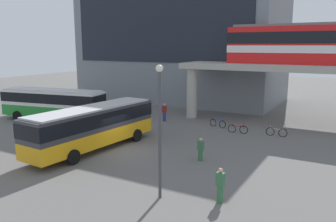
# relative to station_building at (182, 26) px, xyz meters

# --- Properties ---
(ground_plane) EXTENTS (120.00, 120.00, 0.00)m
(ground_plane) POSITION_rel_station_building_xyz_m (7.63, -14.65, -10.30)
(ground_plane) COLOR #605E5B
(station_building) EXTENTS (27.27, 13.89, 20.59)m
(station_building) POSITION_rel_station_building_xyz_m (0.00, 0.00, 0.00)
(station_building) COLOR slate
(station_building) RESTS_ON ground_plane
(bus_main) EXTENTS (3.35, 11.20, 3.22)m
(bus_main) POSITION_rel_station_building_xyz_m (5.75, -25.46, -8.31)
(bus_main) COLOR orange
(bus_main) RESTS_ON ground_plane
(bus_secondary) EXTENTS (11.31, 4.38, 3.22)m
(bus_secondary) POSITION_rel_station_building_xyz_m (-4.70, -19.73, -8.31)
(bus_secondary) COLOR #268C33
(bus_secondary) RESTS_ON ground_plane
(bicycle_silver) EXTENTS (1.79, 0.17, 1.04)m
(bicycle_silver) POSITION_rel_station_building_xyz_m (16.75, -14.90, -9.94)
(bicycle_silver) COLOR black
(bicycle_silver) RESTS_ON ground_plane
(bicycle_red) EXTENTS (1.79, 0.19, 1.04)m
(bicycle_red) POSITION_rel_station_building_xyz_m (13.52, -15.46, -9.94)
(bicycle_red) COLOR black
(bicycle_red) RESTS_ON ground_plane
(bicycle_blue) EXTENTS (1.76, 0.45, 1.04)m
(bicycle_blue) POSITION_rel_station_building_xyz_m (11.15, -14.21, -9.94)
(bicycle_blue) COLOR black
(bicycle_blue) RESTS_ON ground_plane
(pedestrian_at_kerb) EXTENTS (0.37, 0.46, 1.82)m
(pedestrian_at_kerb) POSITION_rel_station_building_xyz_m (5.39, -14.33, -9.44)
(pedestrian_at_kerb) COLOR navy
(pedestrian_at_kerb) RESTS_ON ground_plane
(pedestrian_walking_across) EXTENTS (0.43, 0.32, 1.79)m
(pedestrian_walking_across) POSITION_rel_station_building_xyz_m (17.07, -29.19, -9.45)
(pedestrian_walking_across) COLOR #33663F
(pedestrian_walking_across) RESTS_ON ground_plane
(pedestrian_near_building) EXTENTS (0.44, 0.33, 1.58)m
(pedestrian_near_building) POSITION_rel_station_building_xyz_m (13.67, -23.87, -9.56)
(pedestrian_near_building) COLOR #33663F
(pedestrian_near_building) RESTS_ON ground_plane
(lamp_post) EXTENTS (0.36, 0.36, 6.74)m
(lamp_post) POSITION_rel_station_building_xyz_m (14.21, -30.14, -6.35)
(lamp_post) COLOR #3F3F44
(lamp_post) RESTS_ON ground_plane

